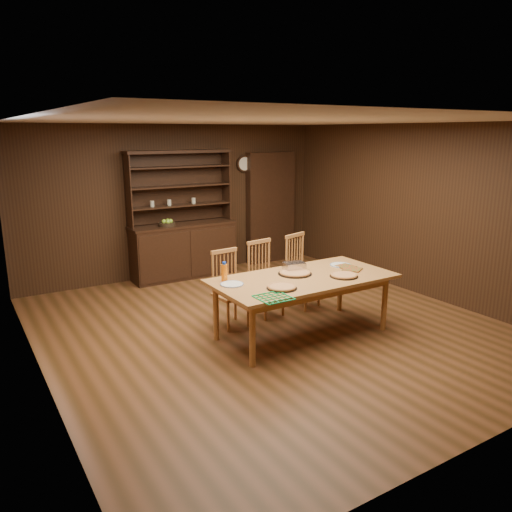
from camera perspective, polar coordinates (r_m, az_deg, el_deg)
floor at (r=6.56m, az=1.64°, el=-8.09°), size 6.00×6.00×0.00m
room_shell at (r=6.15m, az=1.75°, el=5.67°), size 6.00×6.00×6.00m
china_hutch at (r=8.72m, az=-8.33°, el=1.45°), size 1.84×0.52×2.17m
doorway at (r=9.66m, az=1.65°, el=5.54°), size 1.00×0.18×2.10m
wall_clock at (r=9.33m, az=-1.38°, el=10.50°), size 0.30×0.05×0.30m
dining_table at (r=6.12m, az=5.38°, el=-3.00°), size 2.23×1.11×0.75m
chair_left at (r=6.49m, az=-3.17°, el=-3.41°), size 0.44×0.42×1.00m
chair_center at (r=6.85m, az=0.86°, el=-2.27°), size 0.48×0.46×1.04m
chair_right at (r=7.20m, az=5.02°, el=-1.41°), size 0.53×0.52×1.06m
pizza_left at (r=5.64m, az=2.97°, el=-3.57°), size 0.35×0.35×0.04m
pizza_right at (r=6.18m, az=10.01°, el=-2.18°), size 0.35×0.35×0.04m
pizza_center at (r=6.21m, az=4.48°, el=-1.92°), size 0.42×0.42×0.04m
cooling_rack at (r=5.32m, az=2.02°, el=-4.75°), size 0.44×0.44×0.02m
plate_left at (r=5.77m, az=-2.77°, el=-3.23°), size 0.27×0.27×0.02m
plate_right at (r=6.68m, az=9.63°, el=-1.02°), size 0.28×0.28×0.02m
foil_dish at (r=6.37m, az=4.38°, el=-1.20°), size 0.29×0.23×0.10m
juice_bottle at (r=5.90m, az=-3.64°, el=-1.87°), size 0.07×0.07×0.23m
pot_holder_a at (r=6.50m, az=10.95°, el=-1.50°), size 0.30×0.30×0.02m
pot_holder_b at (r=6.62m, az=10.19°, el=-1.18°), size 0.23×0.23×0.02m
fruit_bowl at (r=8.47m, az=-10.13°, el=3.68°), size 0.28×0.28×0.12m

